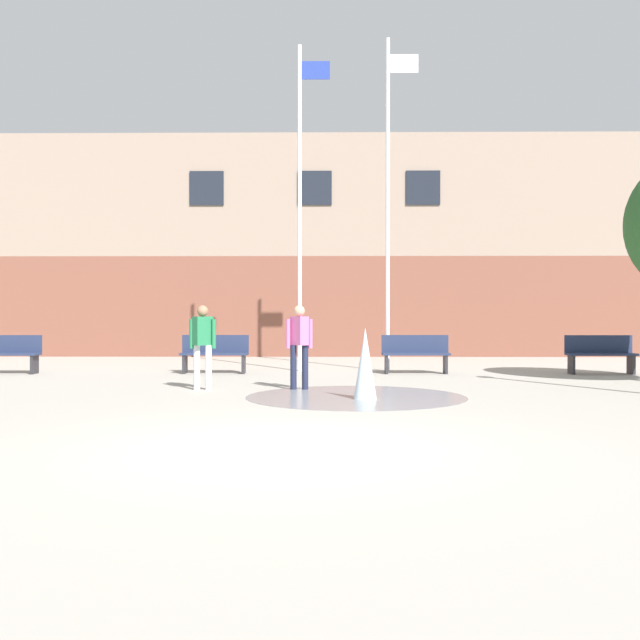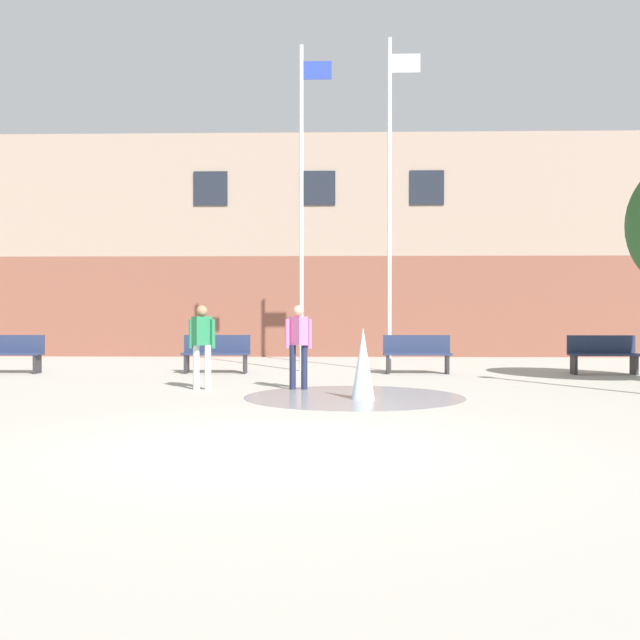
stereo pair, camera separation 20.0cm
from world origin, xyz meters
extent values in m
plane|color=#9E998E|center=(0.00, 0.00, 0.00)|extent=(100.00, 100.00, 0.00)
cube|color=brown|center=(0.00, 19.24, 1.64)|extent=(36.00, 6.00, 3.27)
cube|color=gray|center=(0.00, 19.24, 5.27)|extent=(36.00, 6.00, 4.00)
cube|color=#1E232D|center=(-3.50, 16.22, 5.47)|extent=(1.10, 0.06, 1.10)
cube|color=#1E232D|center=(0.00, 16.22, 5.47)|extent=(1.10, 0.06, 1.10)
cube|color=#1E232D|center=(3.50, 16.22, 5.47)|extent=(1.10, 0.06, 1.10)
cylinder|color=gray|center=(0.93, 4.89, 0.00)|extent=(3.81, 3.81, 0.01)
cone|color=silver|center=(1.07, 4.54, 0.60)|extent=(0.39, 0.39, 1.20)
cube|color=#28282D|center=(-6.50, 9.56, 0.22)|extent=(0.06, 0.40, 0.44)
cube|color=#232D4C|center=(-7.20, 9.56, 0.47)|extent=(1.60, 0.44, 0.05)
cube|color=#232D4C|center=(-7.20, 9.76, 0.70)|extent=(1.60, 0.04, 0.42)
cube|color=#28282D|center=(-2.97, 9.72, 0.22)|extent=(0.06, 0.40, 0.44)
cube|color=#28282D|center=(-1.57, 9.72, 0.22)|extent=(0.06, 0.40, 0.44)
cube|color=#232D4C|center=(-2.27, 9.72, 0.47)|extent=(1.60, 0.44, 0.05)
cube|color=#232D4C|center=(-2.27, 9.92, 0.70)|extent=(1.60, 0.04, 0.42)
cube|color=#28282D|center=(1.82, 9.75, 0.22)|extent=(0.06, 0.40, 0.44)
cube|color=#28282D|center=(3.22, 9.75, 0.22)|extent=(0.06, 0.40, 0.44)
cube|color=#232D4C|center=(2.52, 9.75, 0.47)|extent=(1.60, 0.44, 0.05)
cube|color=#232D4C|center=(2.52, 9.95, 0.70)|extent=(1.60, 0.04, 0.42)
cube|color=#28282D|center=(6.17, 9.66, 0.22)|extent=(0.06, 0.40, 0.44)
cube|color=#28282D|center=(7.57, 9.66, 0.22)|extent=(0.06, 0.40, 0.44)
cube|color=#232D4C|center=(6.87, 9.66, 0.47)|extent=(1.60, 0.44, 0.05)
cube|color=#232D4C|center=(6.87, 9.86, 0.70)|extent=(1.60, 0.04, 0.42)
cylinder|color=silver|center=(-2.02, 6.02, 0.42)|extent=(0.12, 0.12, 0.84)
cylinder|color=silver|center=(-1.80, 6.02, 0.42)|extent=(0.12, 0.12, 0.84)
cube|color=#237547|center=(-1.91, 6.02, 1.11)|extent=(0.39, 0.37, 0.54)
sphere|color=#997051|center=(-1.91, 6.02, 1.48)|extent=(0.21, 0.21, 0.21)
cylinder|color=#237547|center=(-2.12, 6.02, 1.05)|extent=(0.08, 0.08, 0.55)
cylinder|color=#237547|center=(-1.70, 6.02, 1.05)|extent=(0.08, 0.08, 0.55)
cylinder|color=#1E233D|center=(-0.21, 6.09, 0.42)|extent=(0.12, 0.12, 0.84)
cylinder|color=#1E233D|center=(0.01, 6.09, 0.42)|extent=(0.12, 0.12, 0.84)
cube|color=pink|center=(-0.10, 6.09, 1.11)|extent=(0.37, 0.39, 0.54)
sphere|color=tan|center=(-0.10, 6.09, 1.48)|extent=(0.21, 0.21, 0.21)
cylinder|color=pink|center=(-0.31, 6.09, 1.05)|extent=(0.08, 0.08, 0.55)
cylinder|color=pink|center=(0.11, 6.09, 1.05)|extent=(0.08, 0.08, 0.55)
cylinder|color=silver|center=(-0.26, 10.54, 4.03)|extent=(0.10, 0.10, 8.06)
cube|color=#233893|center=(0.14, 10.54, 7.44)|extent=(0.70, 0.02, 0.45)
cylinder|color=silver|center=(1.92, 10.54, 4.11)|extent=(0.10, 0.10, 8.22)
cube|color=silver|center=(2.32, 10.54, 7.60)|extent=(0.70, 0.02, 0.45)
camera|label=1|loc=(0.47, -7.99, 1.48)|focal=42.00mm
camera|label=2|loc=(0.67, -7.99, 1.48)|focal=42.00mm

